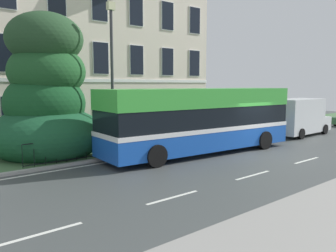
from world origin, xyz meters
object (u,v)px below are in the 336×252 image
Objects in this scene: georgian_townhouse at (87,49)px; street_lamp_post at (112,69)px; evergreen_tree at (46,101)px; white_panel_van at (299,117)px; single_decker_bus at (201,119)px.

street_lamp_post is at bearing -109.95° from georgian_townhouse.
evergreen_tree is 1.35× the size of white_panel_van.
single_decker_bus is 9.37m from white_panel_van.
georgian_townhouse is 3.08× the size of white_panel_van.
evergreen_tree is at bearing -128.47° from georgian_townhouse.
white_panel_van is 13.52m from street_lamp_post.
georgian_townhouse is 12.31m from single_decker_bus.
white_panel_van is (9.36, -0.00, -0.43)m from single_decker_bus.
georgian_townhouse is at bearing 128.05° from white_panel_van.
evergreen_tree is 0.67× the size of single_decker_bus.
street_lamp_post is (-3.65, 2.31, 2.47)m from single_decker_bus.
georgian_townhouse reaches higher than street_lamp_post.
evergreen_tree is 1.01× the size of street_lamp_post.
single_decker_bus is 1.50× the size of street_lamp_post.
single_decker_bus is 2.02× the size of white_panel_van.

